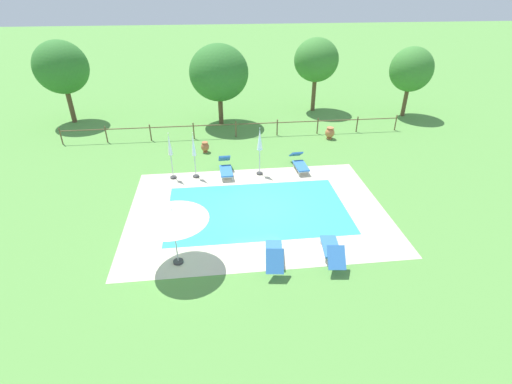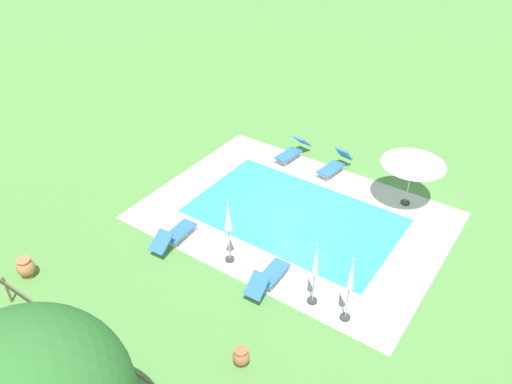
{
  "view_description": "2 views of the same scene",
  "coord_description": "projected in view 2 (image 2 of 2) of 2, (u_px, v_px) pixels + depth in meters",
  "views": [
    {
      "loc": [
        -1.65,
        -13.72,
        8.77
      ],
      "look_at": [
        0.01,
        0.5,
        0.6
      ],
      "focal_mm": 26.07,
      "sensor_mm": 36.0,
      "label": 1
    },
    {
      "loc": [
        -7.56,
        13.52,
        12.01
      ],
      "look_at": [
        1.25,
        0.79,
        1.07
      ],
      "focal_mm": 35.61,
      "sensor_mm": 36.0,
      "label": 2
    }
  ],
  "objects": [
    {
      "name": "pool_deck_paving",
      "position": [
        294.0,
        216.0,
        19.52
      ],
      "size": [
        11.12,
        8.02,
        0.01
      ],
      "primitive_type": "cube",
      "color": "beige",
      "rests_on": "ground"
    },
    {
      "name": "patio_umbrella_open_foreground",
      "position": [
        414.0,
        160.0,
        19.0
      ],
      "size": [
        2.43,
        2.43,
        2.27
      ],
      "color": "#383838",
      "rests_on": "ground"
    },
    {
      "name": "sun_lounger_north_mid",
      "position": [
        292.0,
        151.0,
        22.78
      ],
      "size": [
        0.82,
        2.01,
        0.89
      ],
      "color": "#3370BC",
      "rests_on": "ground"
    },
    {
      "name": "swimming_pool_water",
      "position": [
        294.0,
        215.0,
        19.52
      ],
      "size": [
        7.79,
        4.69,
        0.01
      ],
      "primitive_type": "cube",
      "color": "#38C6D1",
      "rests_on": "ground"
    },
    {
      "name": "patio_umbrella_closed_row_mid_west",
      "position": [
        228.0,
        220.0,
        16.48
      ],
      "size": [
        0.32,
        0.32,
        2.54
      ],
      "color": "#383838",
      "rests_on": "ground"
    },
    {
      "name": "sun_lounger_north_end",
      "position": [
        335.0,
        165.0,
        21.81
      ],
      "size": [
        0.84,
        1.94,
        0.97
      ],
      "color": "#3370BC",
      "rests_on": "ground"
    },
    {
      "name": "patio_umbrella_closed_row_west",
      "position": [
        315.0,
        266.0,
        15.05
      ],
      "size": [
        0.32,
        0.32,
        2.42
      ],
      "color": "#383838",
      "rests_on": "ground"
    },
    {
      "name": "perimeter_fence",
      "position": [
        129.0,
        372.0,
        13.06
      ],
      "size": [
        21.43,
        0.08,
        1.05
      ],
      "color": "brown",
      "rests_on": "ground"
    },
    {
      "name": "terracotta_urn_by_tree",
      "position": [
        241.0,
        357.0,
        13.85
      ],
      "size": [
        0.47,
        0.47,
        0.63
      ],
      "color": "#B7663D",
      "rests_on": "ground"
    },
    {
      "name": "pool_coping_rim",
      "position": [
        294.0,
        215.0,
        19.52
      ],
      "size": [
        8.27,
        5.17,
        0.01
      ],
      "color": "beige",
      "rests_on": "ground"
    },
    {
      "name": "patio_umbrella_closed_row_centre",
      "position": [
        350.0,
        281.0,
        14.48
      ],
      "size": [
        0.32,
        0.32,
        2.44
      ],
      "color": "#383838",
      "rests_on": "ground"
    },
    {
      "name": "terracotta_urn_near_fence",
      "position": [
        26.0,
        267.0,
        16.62
      ],
      "size": [
        0.59,
        0.59,
        0.74
      ],
      "color": "#C67547",
      "rests_on": "ground"
    },
    {
      "name": "ground_plane",
      "position": [
        294.0,
        216.0,
        19.52
      ],
      "size": [
        160.0,
        160.0,
        0.0
      ],
      "primitive_type": "plane",
      "color": "#599342"
    },
    {
      "name": "sun_lounger_north_near_steps",
      "position": [
        269.0,
        277.0,
        16.31
      ],
      "size": [
        0.67,
        2.0,
        0.86
      ],
      "color": "#3370BC",
      "rests_on": "ground"
    },
    {
      "name": "sun_lounger_north_far",
      "position": [
        174.0,
        234.0,
        18.04
      ],
      "size": [
        0.72,
        2.05,
        0.81
      ],
      "color": "#3370BC",
      "rests_on": "ground"
    }
  ]
}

